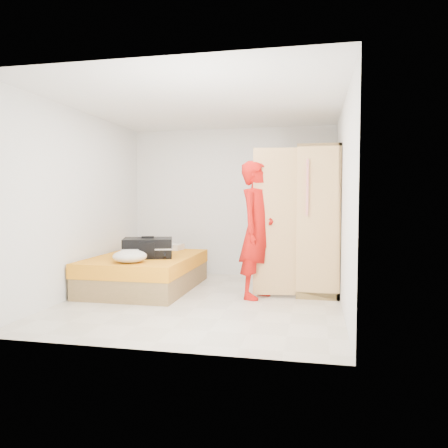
% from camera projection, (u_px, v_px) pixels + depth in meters
% --- Properties ---
extents(room, '(4.00, 4.02, 2.60)m').
position_uv_depth(room, '(204.00, 204.00, 5.82)').
color(room, beige).
rests_on(room, ground).
extents(bed, '(1.42, 2.02, 0.50)m').
position_uv_depth(bed, '(146.00, 272.00, 6.62)').
color(bed, olive).
rests_on(bed, ground).
extents(wardrobe, '(1.17, 1.27, 2.10)m').
position_uv_depth(wardrobe, '(315.00, 224.00, 6.37)').
color(wardrobe, '#E8B971').
rests_on(wardrobe, ground).
extents(person, '(0.65, 0.80, 1.88)m').
position_uv_depth(person, '(257.00, 230.00, 5.99)').
color(person, '#B60F0B').
rests_on(person, ground).
extents(suitcase, '(0.85, 0.73, 0.31)m').
position_uv_depth(suitcase, '(148.00, 248.00, 6.44)').
color(suitcase, black).
rests_on(suitcase, bed).
extents(round_cushion, '(0.46, 0.46, 0.17)m').
position_uv_depth(round_cushion, '(130.00, 256.00, 5.90)').
color(round_cushion, beige).
rests_on(round_cushion, bed).
extents(pillow, '(0.57, 0.34, 0.10)m').
position_uv_depth(pillow, '(167.00, 247.00, 7.43)').
color(pillow, beige).
rests_on(pillow, bed).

